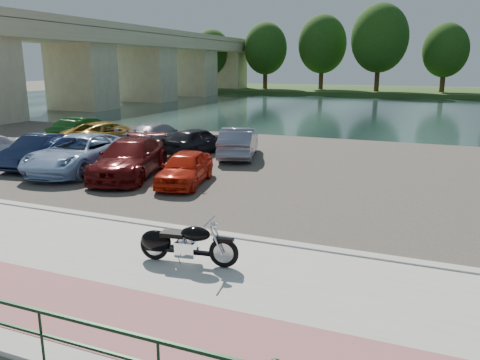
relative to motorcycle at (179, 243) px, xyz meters
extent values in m
plane|color=#595447|center=(-0.03, -0.02, -0.56)|extent=(200.00, 200.00, 0.00)
cube|color=#BBB7B0|center=(-0.03, -1.02, -0.51)|extent=(60.00, 6.00, 0.10)
cube|color=#AC6661|center=(-0.03, -2.52, -0.46)|extent=(60.00, 2.00, 0.01)
cube|color=#BBB7B0|center=(-0.03, 1.98, -0.49)|extent=(60.00, 0.30, 0.14)
cube|color=#403C34|center=(-0.03, 10.98, -0.54)|extent=(60.00, 18.00, 0.04)
cube|color=#182C2A|center=(-0.03, 39.98, -0.56)|extent=(120.00, 40.00, 0.00)
cube|color=#254117|center=(-0.03, 71.98, -0.26)|extent=(120.00, 24.00, 0.60)
cube|color=tan|center=(-28.03, 39.98, 6.64)|extent=(7.00, 56.00, 1.40)
cube|color=tan|center=(-28.03, 39.98, 7.64)|extent=(7.00, 56.00, 0.70)
cube|color=tan|center=(-28.03, 29.98, 3.04)|extent=(6.00, 4.00, 7.20)
cube|color=tan|center=(-28.03, 41.98, 3.04)|extent=(6.00, 4.00, 7.20)
cube|color=tan|center=(-28.03, 53.98, 3.04)|extent=(6.00, 4.00, 7.20)
cube|color=tan|center=(-28.03, 65.98, 3.04)|extent=(6.00, 4.00, 7.20)
cylinder|color=black|center=(-0.03, -4.02, -0.01)|extent=(0.04, 0.04, 0.90)
cube|color=black|center=(-0.03, -4.02, 0.42)|extent=(24.00, 0.05, 0.05)
cube|color=black|center=(-0.03, -4.02, 0.04)|extent=(24.00, 0.04, 0.04)
cylinder|color=#3E2916|center=(-30.03, 64.58, 2.29)|extent=(0.70, 0.70, 4.50)
ellipsoid|color=#16330E|center=(-30.03, 64.58, 5.89)|extent=(6.30, 6.30, 7.56)
cylinder|color=#3E2916|center=(-21.03, 65.98, 2.51)|extent=(0.70, 0.70, 4.95)
ellipsoid|color=#16330E|center=(-21.03, 65.98, 6.47)|extent=(6.93, 6.93, 8.32)
cylinder|color=#3E2916|center=(-12.03, 67.38, 2.74)|extent=(0.70, 0.70, 5.40)
ellipsoid|color=#16330E|center=(-12.03, 67.38, 7.06)|extent=(7.56, 7.56, 9.07)
cylinder|color=#3E2916|center=(-3.03, 64.58, 2.96)|extent=(0.70, 0.70, 5.85)
ellipsoid|color=#16330E|center=(-3.03, 64.58, 7.64)|extent=(8.19, 8.19, 9.83)
cylinder|color=#3E2916|center=(5.97, 65.98, 2.29)|extent=(0.70, 0.70, 4.50)
ellipsoid|color=#16330E|center=(5.97, 65.98, 5.89)|extent=(6.30, 6.30, 7.56)
torus|color=black|center=(1.04, 0.13, -0.12)|extent=(0.69, 0.21, 0.68)
torus|color=black|center=(-0.60, -0.09, -0.12)|extent=(0.69, 0.21, 0.68)
cylinder|color=#B2B2B7|center=(1.04, 0.13, -0.12)|extent=(0.46, 0.12, 0.46)
cylinder|color=#B2B2B7|center=(-0.60, -0.09, -0.12)|extent=(0.46, 0.12, 0.46)
cylinder|color=silver|center=(0.91, 0.01, 0.18)|extent=(0.33, 0.09, 0.63)
cylinder|color=silver|center=(0.88, 0.21, 0.18)|extent=(0.33, 0.09, 0.63)
cylinder|color=silver|center=(0.71, 0.09, 0.57)|extent=(0.13, 0.75, 0.04)
sphere|color=silver|center=(0.81, 0.10, 0.49)|extent=(0.18, 0.18, 0.16)
sphere|color=silver|center=(0.88, 0.11, 0.49)|extent=(0.12, 0.12, 0.11)
cube|color=black|center=(1.04, 0.13, 0.19)|extent=(0.46, 0.20, 0.06)
cube|color=black|center=(0.22, 0.02, -0.18)|extent=(1.20, 0.26, 0.08)
cube|color=silver|center=(0.17, 0.02, -0.11)|extent=(0.49, 0.38, 0.34)
cylinder|color=silver|center=(0.27, 0.03, 0.09)|extent=(0.27, 0.21, 0.27)
cylinder|color=silver|center=(0.07, 0.00, 0.09)|extent=(0.27, 0.21, 0.27)
ellipsoid|color=black|center=(0.40, 0.05, 0.26)|extent=(0.72, 0.45, 0.32)
cube|color=black|center=(-0.13, -0.02, 0.20)|extent=(0.58, 0.35, 0.10)
ellipsoid|color=black|center=(-0.55, -0.08, 0.00)|extent=(0.77, 0.43, 0.50)
cube|color=black|center=(-0.60, -0.09, -0.07)|extent=(0.42, 0.23, 0.30)
cylinder|color=silver|center=(-0.15, 0.14, -0.24)|extent=(1.10, 0.23, 0.09)
cylinder|color=silver|center=(-0.15, 0.14, -0.16)|extent=(1.10, 0.23, 0.09)
cylinder|color=#B2B2B7|center=(0.09, -0.18, -0.33)|extent=(0.04, 0.14, 0.22)
imported|color=#131D3C|center=(-11.01, 6.93, 0.17)|extent=(2.08, 4.38, 1.39)
imported|color=#98B5DE|center=(-8.65, 6.81, 0.25)|extent=(3.20, 5.80, 1.54)
imported|color=#530B0C|center=(-6.11, 6.82, 0.23)|extent=(3.43, 5.53, 1.49)
imported|color=red|center=(-3.44, 6.55, 0.11)|extent=(2.19, 3.92, 1.26)
imported|color=#0F3910|center=(-13.42, 12.85, 0.22)|extent=(1.68, 4.55, 1.49)
imported|color=#A97C27|center=(-11.17, 12.17, 0.19)|extent=(4.06, 5.64, 1.43)
imported|color=#92939A|center=(-8.49, 12.63, 0.20)|extent=(2.02, 4.95, 1.44)
imported|color=black|center=(-5.90, 12.31, 0.15)|extent=(2.59, 4.25, 1.35)
imported|color=slate|center=(-3.61, 12.26, 0.21)|extent=(2.69, 4.70, 1.46)
camera|label=1|loc=(4.98, -8.56, 3.87)|focal=35.00mm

